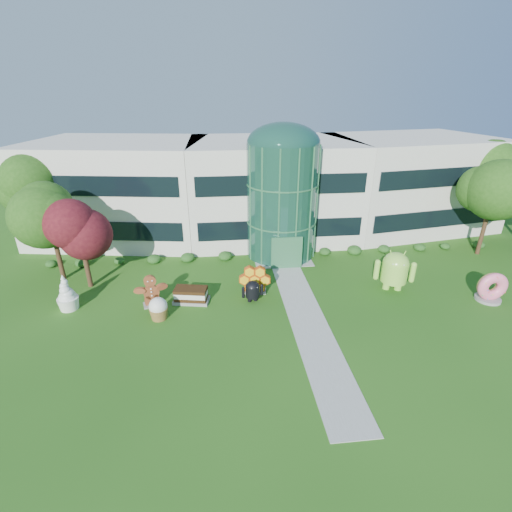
{
  "coord_description": "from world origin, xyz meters",
  "views": [
    {
      "loc": [
        -5.56,
        -18.67,
        13.93
      ],
      "look_at": [
        -2.88,
        6.0,
        2.6
      ],
      "focal_mm": 26.0,
      "sensor_mm": 36.0,
      "label": 1
    }
  ],
  "objects_px": {
    "gingerbread": "(151,290)",
    "android_green": "(395,268)",
    "donut": "(491,286)",
    "android_black": "(253,290)"
  },
  "relations": [
    {
      "from": "gingerbread",
      "to": "android_green",
      "type": "bearing_deg",
      "value": -14.51
    },
    {
      "from": "android_green",
      "to": "donut",
      "type": "relative_size",
      "value": 1.56
    },
    {
      "from": "gingerbread",
      "to": "donut",
      "type": "bearing_deg",
      "value": -20.29
    },
    {
      "from": "android_black",
      "to": "donut",
      "type": "relative_size",
      "value": 0.83
    },
    {
      "from": "android_green",
      "to": "donut",
      "type": "height_order",
      "value": "android_green"
    },
    {
      "from": "android_black",
      "to": "donut",
      "type": "bearing_deg",
      "value": -16.96
    },
    {
      "from": "android_green",
      "to": "android_black",
      "type": "relative_size",
      "value": 1.88
    },
    {
      "from": "android_green",
      "to": "donut",
      "type": "xyz_separation_m",
      "value": [
        6.15,
        -2.29,
        -0.63
      ]
    },
    {
      "from": "donut",
      "to": "gingerbread",
      "type": "xyz_separation_m",
      "value": [
        -23.82,
        1.93,
        0.05
      ]
    },
    {
      "from": "android_green",
      "to": "gingerbread",
      "type": "relative_size",
      "value": 1.38
    }
  ]
}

